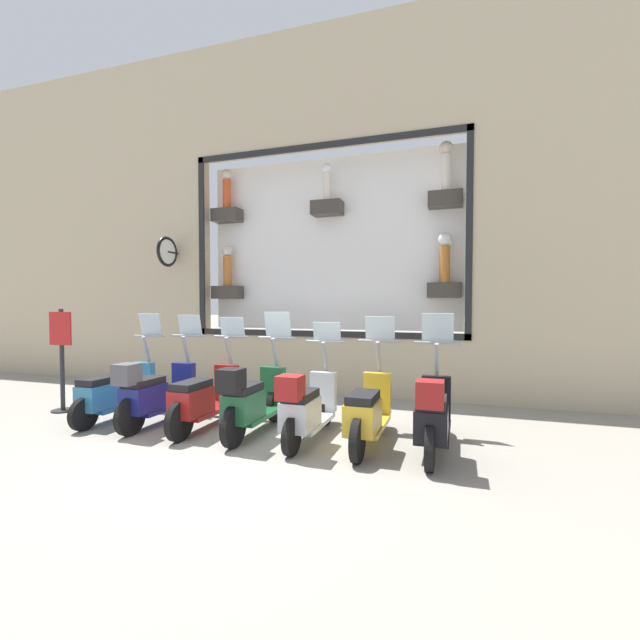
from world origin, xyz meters
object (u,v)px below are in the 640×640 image
(scooter_green_3, at_px, (252,401))
(scooter_red_4, at_px, (203,399))
(scooter_navy_5, at_px, (154,394))
(scooter_silver_2, at_px, (306,407))
(scooter_teal_6, at_px, (114,393))
(shop_sign_post, at_px, (62,356))
(scooter_yellow_1, at_px, (368,412))
(scooter_black_0, at_px, (433,416))

(scooter_green_3, distance_m, scooter_red_4, 0.79)
(scooter_navy_5, bearing_deg, scooter_silver_2, -90.30)
(scooter_red_4, distance_m, scooter_teal_6, 1.58)
(scooter_green_3, bearing_deg, shop_sign_post, 86.35)
(scooter_yellow_1, xyz_separation_m, shop_sign_post, (0.17, 5.19, 0.49))
(scooter_red_4, height_order, scooter_teal_6, scooter_teal_6)
(scooter_red_4, bearing_deg, scooter_silver_2, -92.63)
(scooter_black_0, xyz_separation_m, scooter_green_3, (0.00, 2.36, 0.01))
(scooter_black_0, bearing_deg, scooter_navy_5, 89.99)
(shop_sign_post, bearing_deg, scooter_green_3, -93.65)
(scooter_silver_2, height_order, scooter_teal_6, scooter_teal_6)
(scooter_red_4, relative_size, scooter_teal_6, 1.01)
(scooter_silver_2, distance_m, scooter_red_4, 1.58)
(scooter_black_0, height_order, scooter_red_4, scooter_black_0)
(scooter_silver_2, distance_m, scooter_navy_5, 2.36)
(scooter_silver_2, relative_size, shop_sign_post, 1.05)
(scooter_yellow_1, relative_size, scooter_teal_6, 1.01)
(scooter_silver_2, bearing_deg, scooter_yellow_1, -84.77)
(scooter_black_0, distance_m, scooter_navy_5, 3.94)
(scooter_teal_6, distance_m, shop_sign_post, 1.36)
(scooter_yellow_1, xyz_separation_m, scooter_teal_6, (-0.00, 3.94, -0.01))
(scooter_yellow_1, xyz_separation_m, scooter_navy_5, (-0.06, 3.15, 0.04))
(scooter_green_3, height_order, scooter_red_4, scooter_green_3)
(scooter_black_0, height_order, scooter_silver_2, scooter_black_0)
(scooter_silver_2, distance_m, scooter_teal_6, 3.15)
(scooter_red_4, bearing_deg, scooter_black_0, -91.10)
(scooter_black_0, xyz_separation_m, shop_sign_post, (0.23, 5.98, 0.45))
(shop_sign_post, bearing_deg, scooter_teal_6, -98.06)
(scooter_yellow_1, height_order, scooter_green_3, scooter_green_3)
(scooter_silver_2, xyz_separation_m, scooter_red_4, (0.07, 1.58, -0.02))
(scooter_black_0, distance_m, scooter_teal_6, 4.73)
(scooter_silver_2, xyz_separation_m, shop_sign_post, (0.25, 4.41, 0.47))
(shop_sign_post, bearing_deg, scooter_red_4, -93.52)
(scooter_navy_5, bearing_deg, scooter_black_0, -90.01)
(scooter_yellow_1, bearing_deg, scooter_teal_6, 90.05)
(scooter_silver_2, bearing_deg, scooter_teal_6, 88.75)
(scooter_silver_2, xyz_separation_m, scooter_navy_5, (0.01, 2.36, 0.02))
(scooter_silver_2, bearing_deg, scooter_navy_5, 89.70)
(scooter_teal_6, bearing_deg, scooter_navy_5, -94.12)
(scooter_red_4, xyz_separation_m, scooter_navy_5, (-0.06, 0.79, 0.04))
(scooter_navy_5, height_order, scooter_teal_6, scooter_teal_6)
(scooter_red_4, relative_size, shop_sign_post, 1.06)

